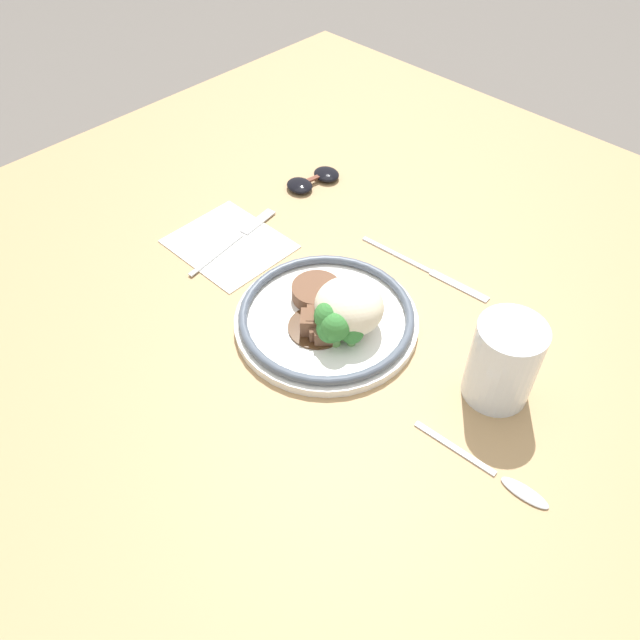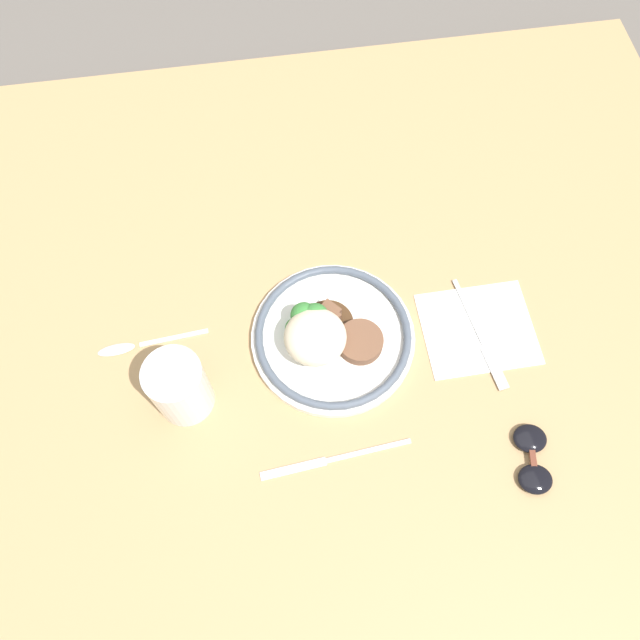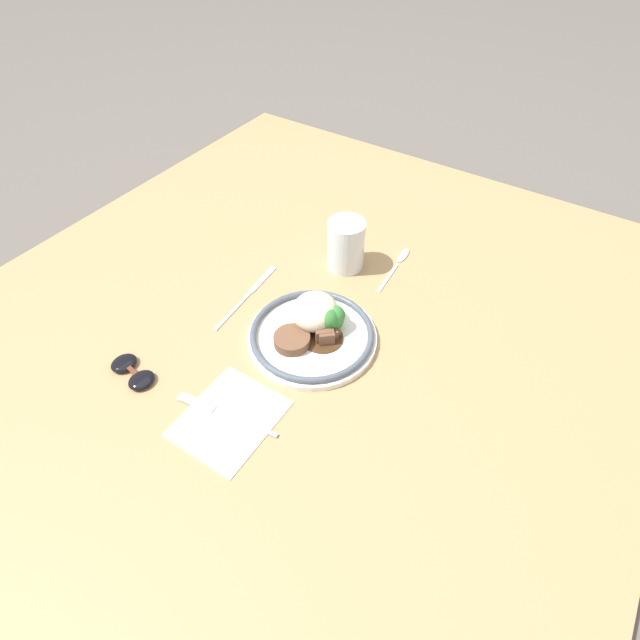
{
  "view_description": "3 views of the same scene",
  "coord_description": "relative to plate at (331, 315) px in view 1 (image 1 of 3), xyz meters",
  "views": [
    {
      "loc": [
        0.35,
        -0.46,
        0.65
      ],
      "look_at": [
        -0.03,
        -0.07,
        0.07
      ],
      "focal_mm": 35.0,
      "sensor_mm": 36.0,
      "label": 1
    },
    {
      "loc": [
        0.03,
        0.32,
        0.9
      ],
      "look_at": [
        -0.02,
        -0.06,
        0.08
      ],
      "focal_mm": 35.0,
      "sensor_mm": 36.0,
      "label": 2
    },
    {
      "loc": [
        -0.56,
        -0.41,
        0.74
      ],
      "look_at": [
        -0.02,
        -0.05,
        0.07
      ],
      "focal_mm": 28.0,
      "sensor_mm": 36.0,
      "label": 3
    }
  ],
  "objects": [
    {
      "name": "ground_plane",
      "position": [
        0.03,
        0.05,
        -0.06
      ],
      "size": [
        8.0,
        8.0,
        0.0
      ],
      "primitive_type": "plane",
      "color": "#5B5651"
    },
    {
      "name": "dining_table",
      "position": [
        0.03,
        0.05,
        -0.04
      ],
      "size": [
        1.43,
        1.29,
        0.03
      ],
      "color": "tan",
      "rests_on": "ground"
    },
    {
      "name": "napkin",
      "position": [
        -0.23,
        0.02,
        -0.02
      ],
      "size": [
        0.17,
        0.14,
        0.0
      ],
      "color": "white",
      "rests_on": "dining_table"
    },
    {
      "name": "plate",
      "position": [
        0.0,
        0.0,
        0.0
      ],
      "size": [
        0.25,
        0.25,
        0.08
      ],
      "color": "white",
      "rests_on": "dining_table"
    },
    {
      "name": "juice_glass",
      "position": [
        0.22,
        0.06,
        0.03
      ],
      "size": [
        0.08,
        0.08,
        0.11
      ],
      "color": "yellow",
      "rests_on": "dining_table"
    },
    {
      "name": "fork",
      "position": [
        -0.23,
        0.04,
        -0.02
      ],
      "size": [
        0.04,
        0.19,
        0.0
      ],
      "rotation": [
        0.0,
        0.0,
        1.72
      ],
      "color": "silver",
      "rests_on": "napkin"
    },
    {
      "name": "knife",
      "position": [
        0.02,
        0.18,
        -0.02
      ],
      "size": [
        0.22,
        0.03,
        0.0
      ],
      "rotation": [
        0.0,
        0.0,
        0.09
      ],
      "color": "silver",
      "rests_on": "dining_table"
    },
    {
      "name": "spoon",
      "position": [
        0.29,
        -0.03,
        -0.02
      ],
      "size": [
        0.17,
        0.03,
        0.01
      ],
      "rotation": [
        0.0,
        0.0,
        0.08
      ],
      "color": "silver",
      "rests_on": "dining_table"
    },
    {
      "name": "sunglasses",
      "position": [
        -0.25,
        0.22,
        -0.02
      ],
      "size": [
        0.06,
        0.1,
        0.01
      ],
      "rotation": [
        0.0,
        0.0,
        -0.16
      ],
      "color": "black",
      "rests_on": "dining_table"
    }
  ]
}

